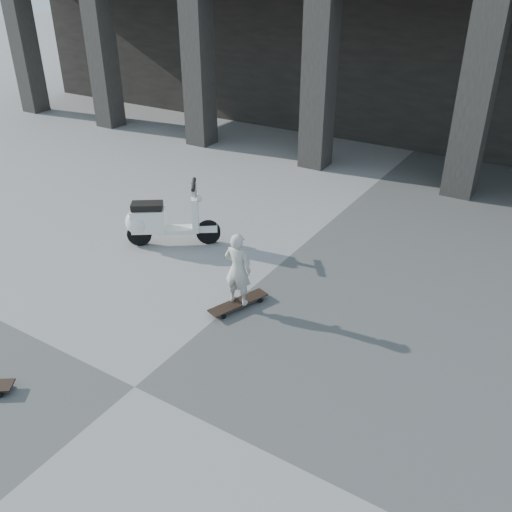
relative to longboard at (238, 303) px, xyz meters
The scene contains 5 objects.
ground 2.12m from the longboard, 93.30° to the right, with size 90.00×90.00×0.00m, color #4F4F4D.
colonnade 12.02m from the longboard, 90.60° to the left, with size 28.00×8.82×6.00m.
longboard is the anchor object (origin of this frame).
child 0.59m from the longboard, behind, with size 0.41×0.27×1.14m, color beige.
scooter 2.60m from the longboard, 158.43° to the left, with size 1.46×1.13×1.19m.
Camera 1 is at (3.93, -3.49, 4.60)m, focal length 38.00 mm.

